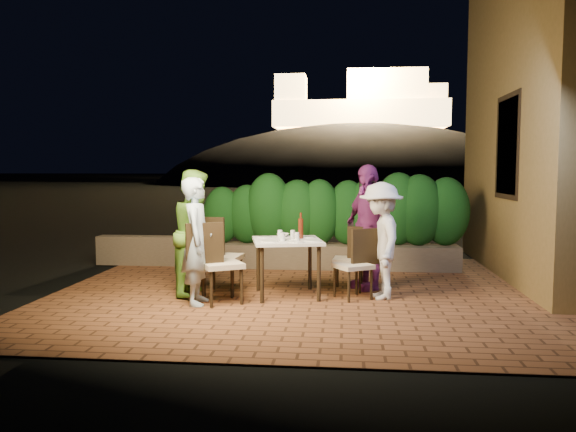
# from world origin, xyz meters

# --- Properties ---
(ground) EXTENTS (400.00, 400.00, 0.00)m
(ground) POSITION_xyz_m (0.00, 0.00, -0.02)
(ground) COLOR black
(ground) RESTS_ON ground
(terrace_floor) EXTENTS (7.00, 6.00, 0.15)m
(terrace_floor) POSITION_xyz_m (0.00, 0.50, -0.07)
(terrace_floor) COLOR brown
(terrace_floor) RESTS_ON ground
(building_wall) EXTENTS (1.60, 5.00, 5.00)m
(building_wall) POSITION_xyz_m (3.60, 2.00, 2.50)
(building_wall) COLOR olive
(building_wall) RESTS_ON ground
(window_pane) EXTENTS (0.08, 1.00, 1.40)m
(window_pane) POSITION_xyz_m (2.82, 1.50, 2.00)
(window_pane) COLOR black
(window_pane) RESTS_ON building_wall
(window_frame) EXTENTS (0.06, 1.15, 1.55)m
(window_frame) POSITION_xyz_m (2.81, 1.50, 2.00)
(window_frame) COLOR black
(window_frame) RESTS_ON building_wall
(planter) EXTENTS (4.20, 0.55, 0.40)m
(planter) POSITION_xyz_m (0.20, 2.30, 0.20)
(planter) COLOR brown
(planter) RESTS_ON ground
(hedge) EXTENTS (4.00, 0.70, 1.10)m
(hedge) POSITION_xyz_m (0.20, 2.30, 0.95)
(hedge) COLOR #114013
(hedge) RESTS_ON planter
(parapet) EXTENTS (2.20, 0.30, 0.50)m
(parapet) POSITION_xyz_m (-2.80, 2.30, 0.25)
(parapet) COLOR brown
(parapet) RESTS_ON ground
(hill) EXTENTS (52.00, 40.00, 22.00)m
(hill) POSITION_xyz_m (2.00, 60.00, -4.00)
(hill) COLOR black
(hill) RESTS_ON ground
(fortress) EXTENTS (26.00, 8.00, 8.00)m
(fortress) POSITION_xyz_m (2.00, 60.00, 10.50)
(fortress) COLOR #FFCC7A
(fortress) RESTS_ON hill
(dining_table) EXTENTS (1.04, 1.04, 0.75)m
(dining_table) POSITION_xyz_m (-0.34, 0.13, 0.38)
(dining_table) COLOR white
(dining_table) RESTS_ON ground
(plate_nw) EXTENTS (0.22, 0.22, 0.01)m
(plate_nw) POSITION_xyz_m (-0.54, -0.12, 0.76)
(plate_nw) COLOR white
(plate_nw) RESTS_ON dining_table
(plate_sw) EXTENTS (0.19, 0.19, 0.01)m
(plate_sw) POSITION_xyz_m (-0.66, 0.31, 0.76)
(plate_sw) COLOR white
(plate_sw) RESTS_ON dining_table
(plate_ne) EXTENTS (0.21, 0.21, 0.01)m
(plate_ne) POSITION_xyz_m (0.02, -0.00, 0.76)
(plate_ne) COLOR white
(plate_ne) RESTS_ON dining_table
(plate_se) EXTENTS (0.23, 0.23, 0.01)m
(plate_se) POSITION_xyz_m (-0.10, 0.39, 0.76)
(plate_se) COLOR white
(plate_se) RESTS_ON dining_table
(plate_centre) EXTENTS (0.24, 0.24, 0.01)m
(plate_centre) POSITION_xyz_m (-0.31, 0.12, 0.76)
(plate_centre) COLOR white
(plate_centre) RESTS_ON dining_table
(plate_front) EXTENTS (0.20, 0.20, 0.01)m
(plate_front) POSITION_xyz_m (-0.20, -0.15, 0.76)
(plate_front) COLOR white
(plate_front) RESTS_ON dining_table
(glass_nw) EXTENTS (0.07, 0.07, 0.11)m
(glass_nw) POSITION_xyz_m (-0.38, -0.05, 0.81)
(glass_nw) COLOR silver
(glass_nw) RESTS_ON dining_table
(glass_sw) EXTENTS (0.06, 0.06, 0.11)m
(glass_sw) POSITION_xyz_m (-0.45, 0.30, 0.80)
(glass_sw) COLOR silver
(glass_sw) RESTS_ON dining_table
(glass_ne) EXTENTS (0.06, 0.06, 0.11)m
(glass_ne) POSITION_xyz_m (-0.20, 0.05, 0.80)
(glass_ne) COLOR silver
(glass_ne) RESTS_ON dining_table
(glass_se) EXTENTS (0.06, 0.06, 0.11)m
(glass_se) POSITION_xyz_m (-0.28, 0.31, 0.80)
(glass_se) COLOR silver
(glass_se) RESTS_ON dining_table
(beer_bottle) EXTENTS (0.07, 0.07, 0.35)m
(beer_bottle) POSITION_xyz_m (-0.17, 0.25, 0.92)
(beer_bottle) COLOR #4B1A0C
(beer_bottle) RESTS_ON dining_table
(bowl) EXTENTS (0.17, 0.17, 0.04)m
(bowl) POSITION_xyz_m (-0.43, 0.45, 0.77)
(bowl) COLOR white
(bowl) RESTS_ON dining_table
(chair_left_front) EXTENTS (0.64, 0.64, 1.01)m
(chair_left_front) POSITION_xyz_m (-1.11, -0.34, 0.51)
(chair_left_front) COLOR black
(chair_left_front) RESTS_ON ground
(chair_left_back) EXTENTS (0.52, 0.52, 1.03)m
(chair_left_back) POSITION_xyz_m (-1.22, 0.20, 0.51)
(chair_left_back) COLOR black
(chair_left_back) RESTS_ON ground
(chair_right_front) EXTENTS (0.57, 0.57, 0.90)m
(chair_right_front) POSITION_xyz_m (0.52, 0.07, 0.45)
(chair_right_front) COLOR black
(chair_right_front) RESTS_ON ground
(chair_right_back) EXTENTS (0.44, 0.44, 0.89)m
(chair_right_back) POSITION_xyz_m (0.47, 0.57, 0.44)
(chair_right_back) COLOR black
(chair_right_back) RESTS_ON ground
(diner_blue) EXTENTS (0.43, 0.61, 1.57)m
(diner_blue) POSITION_xyz_m (-1.39, -0.42, 0.78)
(diner_blue) COLOR #A5C1D5
(diner_blue) RESTS_ON ground
(diner_green) EXTENTS (0.64, 0.81, 1.66)m
(diner_green) POSITION_xyz_m (-1.55, 0.11, 0.83)
(diner_green) COLOR #6EB538
(diner_green) RESTS_ON ground
(diner_white) EXTENTS (0.68, 1.04, 1.51)m
(diner_white) POSITION_xyz_m (0.88, 0.12, 0.75)
(diner_white) COLOR silver
(diner_white) RESTS_ON ground
(diner_purple) EXTENTS (0.87, 1.09, 1.74)m
(diner_purple) POSITION_xyz_m (0.72, 0.69, 0.87)
(diner_purple) COLOR #77276D
(diner_purple) RESTS_ON ground
(parapet_lamp) EXTENTS (0.10, 0.10, 0.14)m
(parapet_lamp) POSITION_xyz_m (-2.28, 2.30, 0.57)
(parapet_lamp) COLOR orange
(parapet_lamp) RESTS_ON parapet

